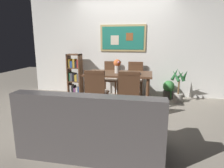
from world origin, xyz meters
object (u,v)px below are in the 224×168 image
object	(u,v)px
dining_table	(119,77)
dining_chair_far_right	(135,77)
dining_chair_near_right	(129,91)
tv_remote	(139,74)
dining_chair_near_left	(96,89)
flower_vase	(117,65)
dining_chair_far_left	(111,76)
leather_couch	(93,129)
bookshelf	(75,76)
potted_ivy	(169,89)
potted_palm	(179,87)

from	to	relation	value
dining_table	dining_chair_far_right	distance (m)	0.79
dining_chair_near_right	tv_remote	world-z (taller)	dining_chair_near_right
dining_chair_near_left	flower_vase	xyz separation A→B (m)	(0.28, 0.74, 0.39)
dining_chair_far_left	leather_couch	bearing A→B (deg)	-83.59
bookshelf	potted_ivy	size ratio (longest dim) A/B	2.13
dining_chair_near_left	bookshelf	size ratio (longest dim) A/B	0.83
dining_chair_far_right	potted_ivy	distance (m)	0.91
bookshelf	potted_ivy	world-z (taller)	bookshelf
dining_chair_near_left	bookshelf	distance (m)	1.74
leather_couch	dining_chair_far_left	bearing A→B (deg)	96.41
dining_chair_far_left	bookshelf	xyz separation A→B (m)	(-0.98, -0.07, -0.02)
dining_table	bookshelf	bearing A→B (deg)	153.10
bookshelf	flower_vase	xyz separation A→B (m)	(1.28, -0.69, 0.40)
dining_table	leather_couch	bearing A→B (deg)	-90.80
flower_vase	tv_remote	bearing A→B (deg)	-12.13
flower_vase	leather_couch	bearing A→B (deg)	-89.81
flower_vase	tv_remote	distance (m)	0.53
dining_chair_far_right	bookshelf	xyz separation A→B (m)	(-1.62, -0.06, -0.02)
bookshelf	tv_remote	bearing A→B (deg)	-24.33
potted_ivy	potted_palm	distance (m)	0.37
dining_chair_near_right	leather_couch	distance (m)	1.27
leather_couch	potted_ivy	bearing A→B (deg)	66.35
potted_palm	flower_vase	size ratio (longest dim) A/B	2.68
potted_palm	flower_vase	distance (m)	1.58
dining_chair_far_left	potted_ivy	size ratio (longest dim) A/B	1.76
leather_couch	flower_vase	distance (m)	2.04
dining_chair_far_left	flower_vase	xyz separation A→B (m)	(0.30, -0.76, 0.39)
dining_chair_far_left	flower_vase	distance (m)	0.91
dining_table	bookshelf	xyz separation A→B (m)	(-1.31, 0.66, -0.12)
dining_chair_near_left	tv_remote	distance (m)	1.02
tv_remote	leather_couch	bearing A→B (deg)	-104.83
tv_remote	dining_chair_near_right	bearing A→B (deg)	-102.19
dining_chair_near_left	dining_chair_near_right	distance (m)	0.64
dining_chair_near_left	dining_chair_near_right	world-z (taller)	same
bookshelf	leather_couch	bearing A→B (deg)	-64.10
potted_ivy	tv_remote	size ratio (longest dim) A/B	3.21
dining_table	dining_chair_near_left	world-z (taller)	dining_chair_near_left
potted_palm	dining_chair_near_right	bearing A→B (deg)	-130.16
dining_chair_near_left	dining_chair_far_right	bearing A→B (deg)	67.29
dining_table	dining_chair_far_right	xyz separation A→B (m)	(0.31, 0.72, -0.10)
dining_chair_far_left	leather_couch	world-z (taller)	dining_chair_far_left
dining_chair_near_left	dining_chair_far_left	size ratio (longest dim) A/B	1.00
dining_chair_far_left	potted_ivy	xyz separation A→B (m)	(1.50, 0.01, -0.30)
tv_remote	bookshelf	bearing A→B (deg)	155.67
dining_chair_far_left	dining_chair_near_right	xyz separation A→B (m)	(0.65, -1.50, 0.00)
dining_chair_far_right	potted_ivy	xyz separation A→B (m)	(0.85, 0.02, -0.30)
dining_chair_far_left	bookshelf	bearing A→B (deg)	-175.98
potted_palm	potted_ivy	bearing A→B (deg)	125.00
dining_chair_near_right	flower_vase	bearing A→B (deg)	115.64
dining_chair_near_right	dining_table	bearing A→B (deg)	112.68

